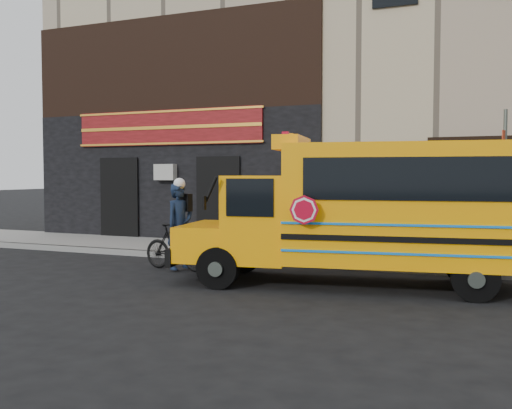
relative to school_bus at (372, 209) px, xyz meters
The scene contains 8 objects.
ground 2.90m from the school_bus, 161.13° to the right, with size 120.00×120.00×0.00m, color black.
curb 3.28m from the school_bus, 142.48° to the left, with size 40.00×0.20×0.15m, color gray.
sidewalk 4.29m from the school_bus, 125.38° to the left, with size 40.00×3.00×0.15m, color gray.
building 10.96m from the school_bus, 103.89° to the left, with size 20.00×10.70×12.00m.
school_bus is the anchor object (origin of this frame).
sign_pole 3.12m from the school_bus, 40.12° to the left, with size 0.10×0.30×3.53m.
bicycle 4.59m from the school_bus, behind, with size 0.49×1.75×1.05m, color black.
cyclist 4.38m from the school_bus, behind, with size 0.71×0.46×1.94m, color #101B32.
Camera 1 is at (4.42, -10.22, 2.17)m, focal length 40.00 mm.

